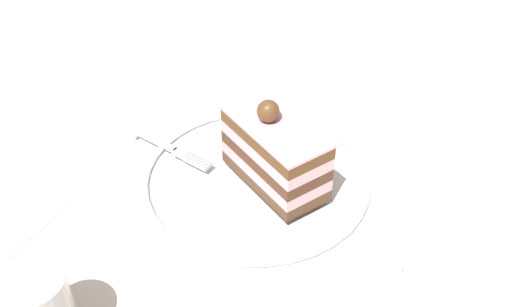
% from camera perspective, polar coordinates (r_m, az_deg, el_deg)
% --- Properties ---
extents(ground_plane, '(2.40, 2.40, 0.00)m').
position_cam_1_polar(ground_plane, '(0.72, 1.55, -3.32)').
color(ground_plane, silver).
extents(dessert_plate, '(0.26, 0.26, 0.02)m').
position_cam_1_polar(dessert_plate, '(0.71, 0.00, -2.47)').
color(dessert_plate, white).
rests_on(dessert_plate, ground_plane).
extents(cake_slice, '(0.10, 0.13, 0.09)m').
position_cam_1_polar(cake_slice, '(0.68, 1.50, 0.03)').
color(cake_slice, brown).
rests_on(cake_slice, dessert_plate).
extents(fork, '(0.09, 0.08, 0.00)m').
position_cam_1_polar(fork, '(0.74, -7.10, 0.47)').
color(fork, silver).
rests_on(fork, dessert_plate).
extents(folded_napkin, '(0.11, 0.12, 0.00)m').
position_cam_1_polar(folded_napkin, '(0.73, -18.40, -4.39)').
color(folded_napkin, white).
rests_on(folded_napkin, ground_plane).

